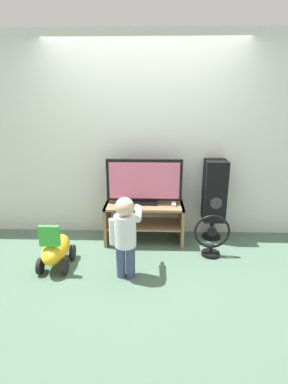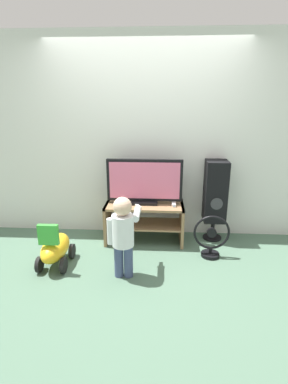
{
  "view_description": "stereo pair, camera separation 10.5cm",
  "coord_description": "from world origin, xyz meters",
  "px_view_note": "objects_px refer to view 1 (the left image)",
  "views": [
    {
      "loc": [
        0.11,
        -3.37,
        1.79
      ],
      "look_at": [
        0.0,
        0.14,
        0.7
      ],
      "focal_mm": 28.0,
      "sensor_mm": 36.0,
      "label": 1
    },
    {
      "loc": [
        0.21,
        -3.37,
        1.79
      ],
      "look_at": [
        0.0,
        0.14,
        0.7
      ],
      "focal_mm": 28.0,
      "sensor_mm": 36.0,
      "label": 2
    }
  ],
  "objects_px": {
    "remote_secondary": "(138,206)",
    "floor_fan": "(212,237)",
    "speaker_tower": "(214,192)",
    "child": "(125,231)",
    "remote_primary": "(118,207)",
    "ride_on_toy": "(56,249)",
    "game_console": "(174,203)",
    "television": "(144,182)"
  },
  "relations": [
    {
      "from": "game_console",
      "to": "remote_secondary",
      "type": "bearing_deg",
      "value": -167.41
    },
    {
      "from": "ride_on_toy",
      "to": "speaker_tower",
      "type": "bearing_deg",
      "value": 23.13
    },
    {
      "from": "floor_fan",
      "to": "speaker_tower",
      "type": "bearing_deg",
      "value": 78.69
    },
    {
      "from": "game_console",
      "to": "ride_on_toy",
      "type": "relative_size",
      "value": 0.3
    },
    {
      "from": "ride_on_toy",
      "to": "child",
      "type": "bearing_deg",
      "value": -11.78
    },
    {
      "from": "game_console",
      "to": "remote_primary",
      "type": "distance_m",
      "value": 0.71
    },
    {
      "from": "remote_primary",
      "to": "ride_on_toy",
      "type": "bearing_deg",
      "value": -141.14
    },
    {
      "from": "child",
      "to": "speaker_tower",
      "type": "relative_size",
      "value": 0.83
    },
    {
      "from": "floor_fan",
      "to": "ride_on_toy",
      "type": "height_order",
      "value": "ride_on_toy"
    },
    {
      "from": "ride_on_toy",
      "to": "game_console",
      "type": "bearing_deg",
      "value": 26.17
    },
    {
      "from": "remote_primary",
      "to": "television",
      "type": "bearing_deg",
      "value": 30.74
    },
    {
      "from": "remote_secondary",
      "to": "floor_fan",
      "type": "xyz_separation_m",
      "value": [
        0.88,
        -0.25,
        -0.29
      ]
    },
    {
      "from": "child",
      "to": "speaker_tower",
      "type": "distance_m",
      "value": 1.44
    },
    {
      "from": "television",
      "to": "child",
      "type": "relative_size",
      "value": 1.08
    },
    {
      "from": "floor_fan",
      "to": "game_console",
      "type": "bearing_deg",
      "value": 141.21
    },
    {
      "from": "floor_fan",
      "to": "remote_primary",
      "type": "bearing_deg",
      "value": 169.49
    },
    {
      "from": "television",
      "to": "floor_fan",
      "type": "distance_m",
      "value": 1.06
    },
    {
      "from": "television",
      "to": "speaker_tower",
      "type": "relative_size",
      "value": 0.9
    },
    {
      "from": "game_console",
      "to": "child",
      "type": "bearing_deg",
      "value": -123.33
    },
    {
      "from": "television",
      "to": "remote_primary",
      "type": "xyz_separation_m",
      "value": [
        -0.32,
        -0.19,
        -0.27
      ]
    },
    {
      "from": "television",
      "to": "remote_primary",
      "type": "bearing_deg",
      "value": -149.26
    },
    {
      "from": "remote_secondary",
      "to": "speaker_tower",
      "type": "distance_m",
      "value": 1.01
    },
    {
      "from": "television",
      "to": "remote_secondary",
      "type": "bearing_deg",
      "value": -114.87
    },
    {
      "from": "television",
      "to": "ride_on_toy",
      "type": "bearing_deg",
      "value": -143.67
    },
    {
      "from": "child",
      "to": "ride_on_toy",
      "type": "relative_size",
      "value": 1.53
    },
    {
      "from": "child",
      "to": "game_console",
      "type": "bearing_deg",
      "value": 56.67
    },
    {
      "from": "remote_primary",
      "to": "floor_fan",
      "type": "bearing_deg",
      "value": -10.51
    },
    {
      "from": "remote_secondary",
      "to": "remote_primary",
      "type": "bearing_deg",
      "value": -170.55
    },
    {
      "from": "child",
      "to": "floor_fan",
      "type": "distance_m",
      "value": 1.11
    },
    {
      "from": "game_console",
      "to": "speaker_tower",
      "type": "height_order",
      "value": "speaker_tower"
    },
    {
      "from": "speaker_tower",
      "to": "child",
      "type": "bearing_deg",
      "value": -138.12
    },
    {
      "from": "game_console",
      "to": "speaker_tower",
      "type": "relative_size",
      "value": 0.16
    },
    {
      "from": "television",
      "to": "remote_secondary",
      "type": "relative_size",
      "value": 7.29
    },
    {
      "from": "remote_primary",
      "to": "remote_secondary",
      "type": "distance_m",
      "value": 0.25
    },
    {
      "from": "child",
      "to": "ride_on_toy",
      "type": "distance_m",
      "value": 0.86
    },
    {
      "from": "remote_secondary",
      "to": "speaker_tower",
      "type": "relative_size",
      "value": 0.12
    },
    {
      "from": "television",
      "to": "floor_fan",
      "type": "relative_size",
      "value": 1.84
    },
    {
      "from": "floor_fan",
      "to": "ride_on_toy",
      "type": "distance_m",
      "value": 1.79
    },
    {
      "from": "game_console",
      "to": "ride_on_toy",
      "type": "xyz_separation_m",
      "value": [
        -1.33,
        -0.65,
        -0.32
      ]
    },
    {
      "from": "ride_on_toy",
      "to": "television",
      "type": "bearing_deg",
      "value": 36.33
    },
    {
      "from": "speaker_tower",
      "to": "floor_fan",
      "type": "bearing_deg",
      "value": -101.31
    },
    {
      "from": "floor_fan",
      "to": "ride_on_toy",
      "type": "xyz_separation_m",
      "value": [
        -1.76,
        -0.3,
        -0.02
      ]
    }
  ]
}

